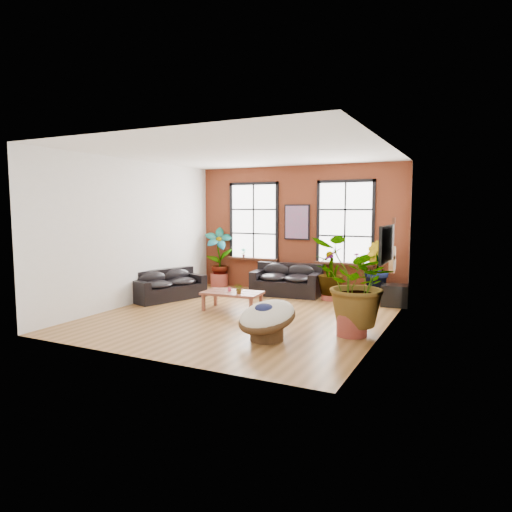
{
  "coord_description": "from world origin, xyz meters",
  "views": [
    {
      "loc": [
        4.54,
        -8.68,
        2.34
      ],
      "look_at": [
        0.0,
        0.6,
        1.25
      ],
      "focal_mm": 32.0,
      "sensor_mm": 36.0,
      "label": 1
    }
  ],
  "objects_px": {
    "sofa_back": "(287,281)",
    "coffee_table": "(232,294)",
    "papasan_chair": "(267,318)",
    "sofa_left": "(168,286)"
  },
  "relations": [
    {
      "from": "sofa_back",
      "to": "coffee_table",
      "type": "bearing_deg",
      "value": -105.67
    },
    {
      "from": "papasan_chair",
      "to": "sofa_back",
      "type": "bearing_deg",
      "value": 130.42
    },
    {
      "from": "sofa_back",
      "to": "papasan_chair",
      "type": "bearing_deg",
      "value": -77.73
    },
    {
      "from": "sofa_left",
      "to": "papasan_chair",
      "type": "xyz_separation_m",
      "value": [
        3.84,
        -2.24,
        0.06
      ]
    },
    {
      "from": "sofa_back",
      "to": "sofa_left",
      "type": "xyz_separation_m",
      "value": [
        -2.55,
        -1.88,
        -0.04
      ]
    },
    {
      "from": "sofa_left",
      "to": "coffee_table",
      "type": "height_order",
      "value": "sofa_left"
    },
    {
      "from": "sofa_back",
      "to": "coffee_table",
      "type": "distance_m",
      "value": 2.31
    },
    {
      "from": "sofa_left",
      "to": "papasan_chair",
      "type": "distance_m",
      "value": 4.45
    },
    {
      "from": "sofa_back",
      "to": "papasan_chair",
      "type": "distance_m",
      "value": 4.31
    },
    {
      "from": "sofa_back",
      "to": "papasan_chair",
      "type": "relative_size",
      "value": 1.4
    }
  ]
}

